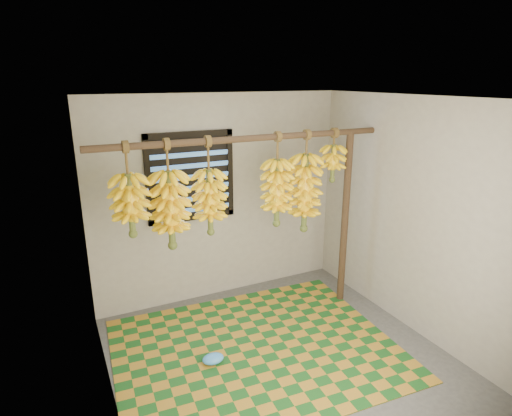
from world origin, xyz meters
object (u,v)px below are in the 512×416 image
banana_bunch_d (277,193)px  banana_bunch_f (333,163)px  banana_bunch_a (131,205)px  banana_bunch_b (170,210)px  banana_bunch_c (210,202)px  banana_bunch_e (305,193)px  plastic_bag (213,359)px  support_post (345,220)px  woven_mat (256,349)px

banana_bunch_d → banana_bunch_f: (0.68, 0.00, 0.25)m
banana_bunch_d → banana_bunch_a: bearing=180.0°
banana_bunch_b → banana_bunch_c: size_ratio=1.08×
banana_bunch_e → banana_bunch_f: (0.34, 0.00, 0.29)m
banana_bunch_e → banana_bunch_d: bearing=180.0°
banana_bunch_f → plastic_bag: bearing=-163.5°
banana_bunch_b → banana_bunch_f: (1.79, 0.00, 0.28)m
banana_bunch_d → banana_bunch_f: 0.72m
support_post → banana_bunch_d: banana_bunch_d is taller
banana_bunch_a → banana_bunch_c: size_ratio=0.89×
banana_bunch_a → banana_bunch_e: 1.80m
banana_bunch_c → banana_bunch_d: (0.73, 0.00, 0.01)m
support_post → banana_bunch_f: banana_bunch_f is taller
support_post → banana_bunch_c: (-1.62, -0.00, 0.42)m
plastic_bag → woven_mat: bearing=2.1°
banana_bunch_a → banana_bunch_d: bearing=-0.0°
plastic_bag → banana_bunch_f: banana_bunch_f is taller
plastic_bag → support_post: bearing=14.6°
support_post → banana_bunch_f: bearing=180.0°
plastic_bag → banana_bunch_e: bearing=20.6°
banana_bunch_c → banana_bunch_f: (1.41, 0.00, 0.25)m
plastic_bag → banana_bunch_b: (-0.19, 0.47, 1.35)m
banana_bunch_c → banana_bunch_e: size_ratio=0.88×
support_post → woven_mat: (-1.35, -0.45, -0.99)m
banana_bunch_a → plastic_bag: bearing=-40.9°
woven_mat → banana_bunch_e: size_ratio=2.47×
banana_bunch_a → banana_bunch_c: same height
banana_bunch_d → banana_bunch_f: size_ratio=1.68×
banana_bunch_a → banana_bunch_f: 2.14m
support_post → banana_bunch_e: 0.67m
banana_bunch_b → banana_bunch_f: size_ratio=1.77×
plastic_bag → banana_bunch_d: banana_bunch_d is taller
woven_mat → banana_bunch_a: bearing=155.5°
support_post → banana_bunch_e: (-0.55, -0.00, 0.39)m
support_post → banana_bunch_d: (-0.89, -0.00, 0.43)m
support_post → banana_bunch_f: 0.71m
plastic_bag → banana_bunch_e: (1.25, 0.47, 1.33)m
banana_bunch_f → banana_bunch_c: bearing=-180.0°
banana_bunch_c → banana_bunch_e: 1.07m
support_post → banana_bunch_a: size_ratio=2.36×
plastic_bag → banana_bunch_c: 1.46m
woven_mat → plastic_bag: (-0.45, -0.02, 0.05)m
banana_bunch_f → banana_bunch_e: bearing=-180.0°
support_post → banana_bunch_a: 2.40m
plastic_bag → banana_bunch_a: banana_bunch_a is taller
plastic_bag → banana_bunch_a: (-0.54, 0.47, 1.43)m
banana_bunch_b → banana_bunch_d: size_ratio=1.05×
woven_mat → plastic_bag: plastic_bag is taller
banana_bunch_e → banana_bunch_f: 0.45m
banana_bunch_a → banana_bunch_b: same height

